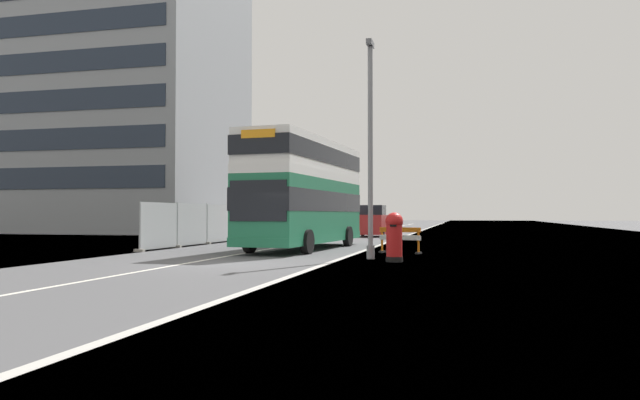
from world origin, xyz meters
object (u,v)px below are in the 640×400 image
red_pillar_postbox (394,235)px  roadworks_barrier (400,237)px  pedestrian_at_kerb (394,237)px  double_decker_bus (305,192)px  car_oncoming_near (372,222)px  lamppost_foreground (370,156)px  car_receding_mid (342,220)px

red_pillar_postbox → roadworks_barrier: 4.46m
red_pillar_postbox → pedestrian_at_kerb: (-0.22, 1.66, -0.13)m
double_decker_bus → car_oncoming_near: (0.64, 16.12, -1.59)m
lamppost_foreground → red_pillar_postbox: (0.99, -1.11, -2.82)m
lamppost_foreground → car_oncoming_near: (-3.29, 21.42, -2.67)m
double_decker_bus → pedestrian_at_kerb: size_ratio=6.89×
lamppost_foreground → pedestrian_at_kerb: size_ratio=5.00×
lamppost_foreground → car_receding_mid: size_ratio=1.97×
car_oncoming_near → lamppost_foreground: bearing=-81.3°
roadworks_barrier → car_receding_mid: bearing=106.7°
car_oncoming_near → car_receding_mid: bearing=115.1°
roadworks_barrier → car_oncoming_near: bearing=102.4°
lamppost_foreground → car_receding_mid: 30.92m
lamppost_foreground → pedestrian_at_kerb: 3.09m
double_decker_bus → red_pillar_postbox: double_decker_bus is taller
car_oncoming_near → pedestrian_at_kerb: size_ratio=2.42×
lamppost_foreground → car_oncoming_near: 21.84m
red_pillar_postbox → car_receding_mid: (-8.27, 31.04, 0.16)m
roadworks_barrier → pedestrian_at_kerb: 2.78m
lamppost_foreground → car_oncoming_near: size_ratio=2.06×
lamppost_foreground → pedestrian_at_kerb: lamppost_foreground is taller
double_decker_bus → pedestrian_at_kerb: 6.94m
double_decker_bus → car_oncoming_near: double_decker_bus is taller
roadworks_barrier → pedestrian_at_kerb: bearing=-88.5°
red_pillar_postbox → car_oncoming_near: car_oncoming_near is taller
car_oncoming_near → car_receding_mid: (-3.98, 8.51, 0.02)m
double_decker_bus → car_receding_mid: 24.90m
lamppost_foreground → roadworks_barrier: size_ratio=4.41×
roadworks_barrier → car_oncoming_near: 18.53m
roadworks_barrier → pedestrian_at_kerb: size_ratio=1.13×
roadworks_barrier → double_decker_bus: bearing=156.9°
lamppost_foreground → red_pillar_postbox: lamppost_foreground is taller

